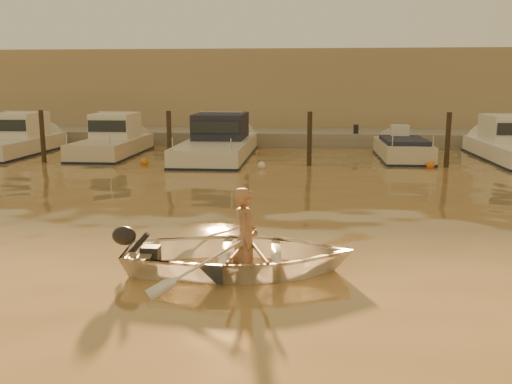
# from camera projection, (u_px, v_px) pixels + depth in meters

# --- Properties ---
(ground_plane) EXTENTS (160.00, 160.00, 0.00)m
(ground_plane) POSITION_uv_depth(u_px,v_px,m) (323.00, 312.00, 7.80)
(ground_plane) COLOR olive
(ground_plane) RESTS_ON ground
(dinghy) EXTENTS (3.97, 2.97, 0.78)m
(dinghy) POSITION_uv_depth(u_px,v_px,m) (239.00, 255.00, 9.46)
(dinghy) COLOR silver
(dinghy) RESTS_ON ground_plane
(person) EXTENTS (0.45, 0.65, 1.70)m
(person) POSITION_uv_depth(u_px,v_px,m) (245.00, 239.00, 9.40)
(person) COLOR #916848
(person) RESTS_ON dinghy
(outboard_motor) EXTENTS (0.93, 0.47, 0.70)m
(outboard_motor) POSITION_uv_depth(u_px,v_px,m) (150.00, 254.00, 9.48)
(outboard_motor) COLOR black
(outboard_motor) RESTS_ON dinghy
(oar_port) EXTENTS (0.65, 2.03, 0.13)m
(oar_port) POSITION_uv_depth(u_px,v_px,m) (255.00, 246.00, 9.42)
(oar_port) COLOR brown
(oar_port) RESTS_ON dinghy
(oar_starboard) EXTENTS (0.27, 2.10, 0.13)m
(oar_starboard) POSITION_uv_depth(u_px,v_px,m) (242.00, 246.00, 9.43)
(oar_starboard) COLOR olive
(oar_starboard) RESTS_ON dinghy
(moored_boat_0) EXTENTS (2.08, 6.67, 1.75)m
(moored_boat_0) POSITION_uv_depth(u_px,v_px,m) (15.00, 140.00, 24.47)
(moored_boat_0) COLOR beige
(moored_boat_0) RESTS_ON ground_plane
(moored_boat_1) EXTENTS (2.09, 6.26, 1.75)m
(moored_boat_1) POSITION_uv_depth(u_px,v_px,m) (112.00, 141.00, 24.08)
(moored_boat_1) COLOR beige
(moored_boat_1) RESTS_ON ground_plane
(moored_boat_2) EXTENTS (2.60, 8.60, 1.75)m
(moored_boat_2) POSITION_uv_depth(u_px,v_px,m) (218.00, 142.00, 23.67)
(moored_boat_2) COLOR silver
(moored_boat_2) RESTS_ON ground_plane
(moored_boat_3) EXTENTS (1.82, 5.36, 0.95)m
(moored_boat_3) POSITION_uv_depth(u_px,v_px,m) (402.00, 153.00, 23.07)
(moored_boat_3) COLOR beige
(moored_boat_3) RESTS_ON ground_plane
(piling_0) EXTENTS (0.18, 0.18, 2.20)m
(piling_0) POSITION_uv_depth(u_px,v_px,m) (43.00, 139.00, 22.06)
(piling_0) COLOR #2D2319
(piling_0) RESTS_ON ground_plane
(piling_1) EXTENTS (0.18, 0.18, 2.20)m
(piling_1) POSITION_uv_depth(u_px,v_px,m) (169.00, 140.00, 21.61)
(piling_1) COLOR #2D2319
(piling_1) RESTS_ON ground_plane
(piling_2) EXTENTS (0.18, 0.18, 2.20)m
(piling_2) POSITION_uv_depth(u_px,v_px,m) (309.00, 141.00, 21.13)
(piling_2) COLOR #2D2319
(piling_2) RESTS_ON ground_plane
(piling_3) EXTENTS (0.18, 0.18, 2.20)m
(piling_3) POSITION_uv_depth(u_px,v_px,m) (448.00, 143.00, 20.68)
(piling_3) COLOR #2D2319
(piling_3) RESTS_ON ground_plane
(fender_b) EXTENTS (0.30, 0.30, 0.30)m
(fender_b) POSITION_uv_depth(u_px,v_px,m) (144.00, 162.00, 21.47)
(fender_b) COLOR #C76C17
(fender_b) RESTS_ON ground_plane
(fender_c) EXTENTS (0.30, 0.30, 0.30)m
(fender_c) POSITION_uv_depth(u_px,v_px,m) (262.00, 166.00, 20.53)
(fender_c) COLOR silver
(fender_c) RESTS_ON ground_plane
(fender_d) EXTENTS (0.30, 0.30, 0.30)m
(fender_d) POSITION_uv_depth(u_px,v_px,m) (430.00, 165.00, 20.67)
(fender_d) COLOR orange
(fender_d) RESTS_ON ground_plane
(quay) EXTENTS (52.00, 4.00, 1.00)m
(quay) POSITION_uv_depth(u_px,v_px,m) (313.00, 140.00, 28.78)
(quay) COLOR gray
(quay) RESTS_ON ground_plane
(waterfront_building) EXTENTS (46.00, 7.00, 4.80)m
(waterfront_building) POSITION_uv_depth(u_px,v_px,m) (313.00, 93.00, 33.73)
(waterfront_building) COLOR #9E8466
(waterfront_building) RESTS_ON quay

